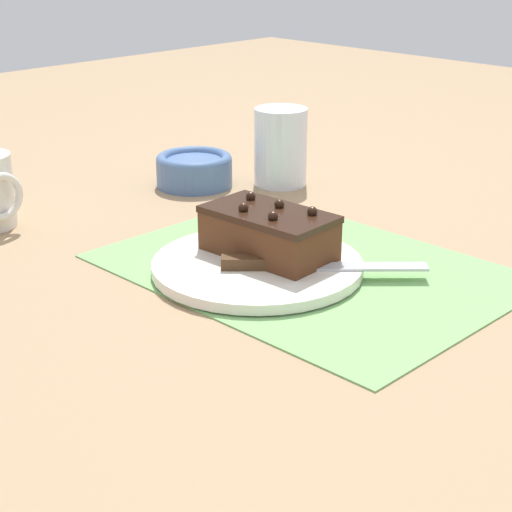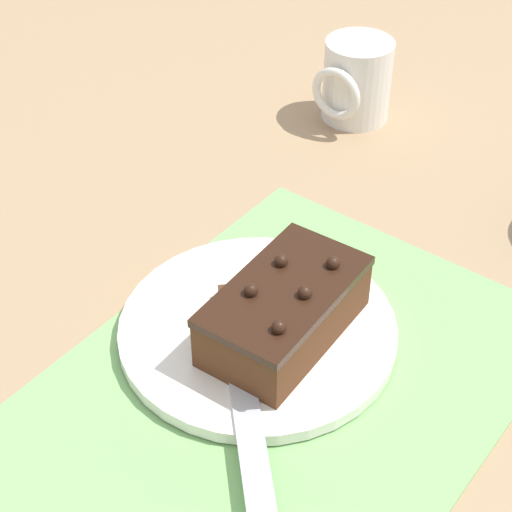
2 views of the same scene
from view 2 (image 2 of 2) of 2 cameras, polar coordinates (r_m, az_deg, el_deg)
name	(u,v)px [view 2 (image 2 of 2)]	position (r m, az deg, el deg)	size (l,w,h in m)	color
ground_plane	(281,386)	(0.73, 1.68, -8.67)	(3.00, 3.00, 0.00)	#9E7F5B
placemat_woven	(281,385)	(0.73, 1.68, -8.56)	(0.46, 0.34, 0.00)	#7AB266
cake_plate	(258,329)	(0.76, 0.11, -4.92)	(0.25, 0.25, 0.01)	white
chocolate_cake	(285,310)	(0.73, 1.92, -3.64)	(0.16, 0.09, 0.06)	#512D19
serving_knife	(238,352)	(0.72, -1.21, -6.44)	(0.18, 0.18, 0.01)	#472D19
coffee_mug	(356,81)	(1.05, 6.68, 11.52)	(0.09, 0.08, 0.10)	silver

